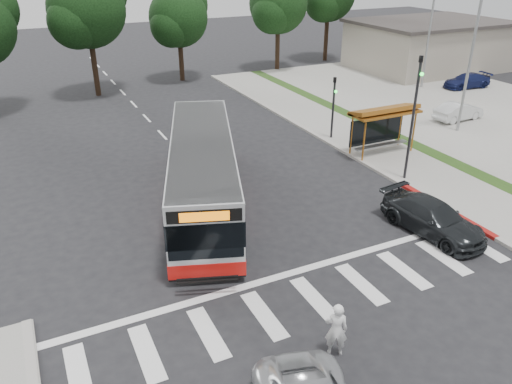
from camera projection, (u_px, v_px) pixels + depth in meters
ground at (254, 233)px, 21.57m from camera, size 140.00×140.00×0.00m
sidewalk_east at (353, 137)px, 32.31m from camera, size 4.00×40.00×0.12m
curb_east at (327, 142)px, 31.52m from camera, size 0.30×40.00×0.15m
curb_east_red at (444, 209)px, 23.43m from camera, size 0.32×6.00×0.15m
parking_lot at (466, 107)px, 38.62m from camera, size 18.00×36.00×0.10m
commercial_building at (428, 46)px, 50.11m from camera, size 14.00×10.00×4.40m
building_roof_cap at (432, 22)px, 49.07m from camera, size 14.60×10.60×0.30m
crosswalk_ladder at (315, 299)px, 17.53m from camera, size 18.00×2.60×0.01m
bus_shelter at (384, 116)px, 28.88m from camera, size 4.20×1.60×2.86m
traffic_signal_ne_tall at (414, 109)px, 24.82m from camera, size 0.18×0.37×6.50m
traffic_signal_ne_short at (334, 102)px, 31.10m from camera, size 0.18×0.37×4.00m
lot_light_front at (474, 41)px, 30.85m from camera, size 1.90×0.35×9.01m
lot_light_mid at (431, 18)px, 41.28m from camera, size 1.90×0.35×9.01m
tree_ne_a at (279, 3)px, 47.73m from camera, size 6.16×5.74×9.30m
tree_north_a at (87, 7)px, 38.86m from camera, size 6.60×6.15×10.17m
tree_north_b at (179, 16)px, 44.14m from camera, size 5.72×5.33×8.43m
transit_bus at (203, 174)px, 23.18m from camera, size 6.86×13.02×3.31m
pedestrian at (336, 330)px, 14.76m from camera, size 0.81×0.73×1.85m
dark_sedan at (433, 218)px, 21.33m from camera, size 2.56×5.04×1.40m
parked_car_1 at (458, 111)px, 35.18m from camera, size 3.88×1.56×1.25m
parked_car_3 at (467, 81)px, 43.36m from camera, size 4.37×2.11×1.23m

